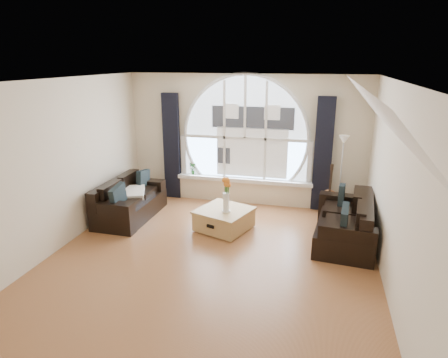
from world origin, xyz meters
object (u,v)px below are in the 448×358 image
vase_flowers (226,191)px  potted_plant (193,168)px  sofa_left (130,198)px  sofa_right (345,219)px  guitar (330,189)px  floor_lamp (341,176)px  coffee_chest (224,218)px

vase_flowers → potted_plant: (-1.14, 1.56, -0.09)m
vase_flowers → potted_plant: vase_flowers is taller
sofa_left → potted_plant: 1.62m
sofa_right → sofa_left: bearing=-175.7°
vase_flowers → guitar: vase_flowers is taller
sofa_left → potted_plant: size_ratio=5.90×
sofa_left → floor_lamp: (3.94, 1.11, 0.40)m
sofa_left → sofa_right: size_ratio=0.96×
sofa_left → vase_flowers: size_ratio=2.35×
sofa_right → guitar: size_ratio=1.61×
sofa_left → sofa_right: 4.00m
guitar → potted_plant: (-2.92, 0.25, 0.16)m
vase_flowers → floor_lamp: bearing=33.9°
sofa_left → floor_lamp: size_ratio=1.03×
sofa_right → potted_plant: bearing=161.0°
vase_flowers → guitar: (1.79, 1.31, -0.25)m
vase_flowers → potted_plant: bearing=126.0°
guitar → vase_flowers: bearing=-137.0°
guitar → potted_plant: bearing=-178.2°
sofa_left → sofa_right: sofa_right is taller
guitar → sofa_left: bearing=-156.9°
sofa_left → vase_flowers: bearing=-4.9°
sofa_right → floor_lamp: bearing=98.4°
sofa_right → vase_flowers: (-2.02, -0.11, 0.38)m
sofa_left → guitar: bearing=17.5°
sofa_left → vase_flowers: vase_flowers is taller
coffee_chest → guitar: guitar is taller
vase_flowers → guitar: bearing=36.3°
guitar → potted_plant: 2.94m
sofa_left → vase_flowers: 2.02m
coffee_chest → guitar: size_ratio=0.82×
coffee_chest → floor_lamp: 2.44m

